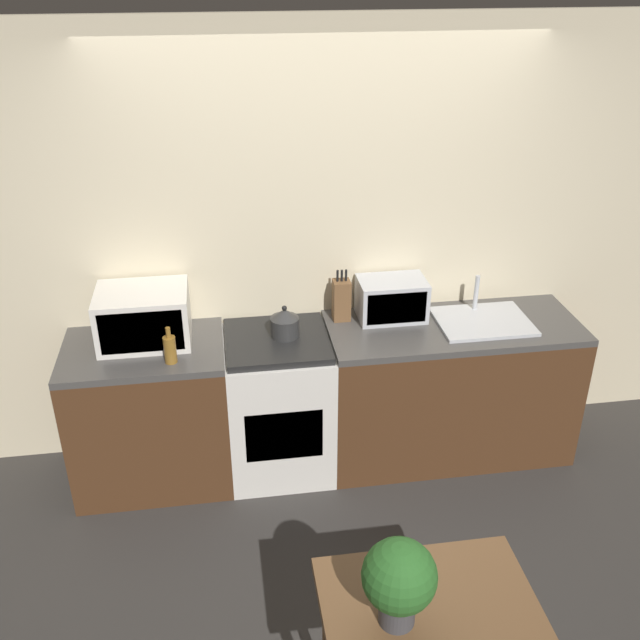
{
  "coord_description": "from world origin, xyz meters",
  "views": [
    {
      "loc": [
        -0.59,
        -2.94,
        2.9
      ],
      "look_at": [
        -0.07,
        0.52,
        1.05
      ],
      "focal_mm": 40.0,
      "sensor_mm": 36.0,
      "label": 1
    }
  ],
  "objects_px": {
    "toaster_oven": "(392,299)",
    "dining_table": "(427,629)",
    "microwave": "(144,316)",
    "stove_range": "(279,403)",
    "kettle": "(285,323)",
    "bottle": "(170,349)"
  },
  "relations": [
    {
      "from": "toaster_oven",
      "to": "dining_table",
      "type": "relative_size",
      "value": 0.51
    },
    {
      "from": "bottle",
      "to": "dining_table",
      "type": "height_order",
      "value": "bottle"
    },
    {
      "from": "kettle",
      "to": "dining_table",
      "type": "bearing_deg",
      "value": -79.97
    },
    {
      "from": "stove_range",
      "to": "dining_table",
      "type": "relative_size",
      "value": 1.13
    },
    {
      "from": "stove_range",
      "to": "bottle",
      "type": "xyz_separation_m",
      "value": [
        -0.59,
        -0.18,
        0.53
      ]
    },
    {
      "from": "stove_range",
      "to": "kettle",
      "type": "bearing_deg",
      "value": 23.66
    },
    {
      "from": "kettle",
      "to": "stove_range",
      "type": "bearing_deg",
      "value": -156.34
    },
    {
      "from": "kettle",
      "to": "dining_table",
      "type": "xyz_separation_m",
      "value": [
        0.33,
        -1.85,
        -0.34
      ]
    },
    {
      "from": "microwave",
      "to": "dining_table",
      "type": "relative_size",
      "value": 0.64
    },
    {
      "from": "kettle",
      "to": "toaster_oven",
      "type": "xyz_separation_m",
      "value": [
        0.66,
        0.13,
        0.04
      ]
    },
    {
      "from": "microwave",
      "to": "toaster_oven",
      "type": "relative_size",
      "value": 1.26
    },
    {
      "from": "stove_range",
      "to": "microwave",
      "type": "height_order",
      "value": "microwave"
    },
    {
      "from": "stove_range",
      "to": "dining_table",
      "type": "xyz_separation_m",
      "value": [
        0.38,
        -1.83,
        0.19
      ]
    },
    {
      "from": "microwave",
      "to": "kettle",
      "type": "bearing_deg",
      "value": -4.99
    },
    {
      "from": "stove_range",
      "to": "bottle",
      "type": "distance_m",
      "value": 0.81
    },
    {
      "from": "stove_range",
      "to": "microwave",
      "type": "relative_size",
      "value": 1.77
    },
    {
      "from": "kettle",
      "to": "bottle",
      "type": "distance_m",
      "value": 0.67
    },
    {
      "from": "kettle",
      "to": "bottle",
      "type": "height_order",
      "value": "bottle"
    },
    {
      "from": "microwave",
      "to": "dining_table",
      "type": "bearing_deg",
      "value": -59.87
    },
    {
      "from": "microwave",
      "to": "toaster_oven",
      "type": "distance_m",
      "value": 1.45
    },
    {
      "from": "kettle",
      "to": "toaster_oven",
      "type": "distance_m",
      "value": 0.67
    },
    {
      "from": "toaster_oven",
      "to": "dining_table",
      "type": "bearing_deg",
      "value": -99.44
    }
  ]
}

